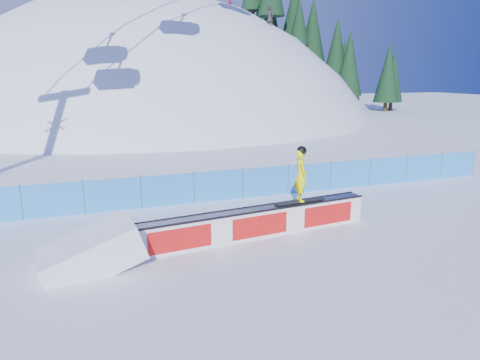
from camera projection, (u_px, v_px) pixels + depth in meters
name	position (u px, v px, depth m)	size (l,w,h in m)	color
ground	(321.00, 233.00, 13.44)	(160.00, 160.00, 0.00)	white
snow_hill	(154.00, 252.00, 56.28)	(64.00, 64.00, 64.00)	white
treeline	(326.00, 36.00, 54.80)	(23.98, 9.93, 21.78)	#342315
safety_fence	(266.00, 182.00, 17.41)	(22.05, 0.05, 1.30)	#2882DD
rail_box	(256.00, 223.00, 13.06)	(7.72, 1.36, 0.92)	white
snow_ramp	(93.00, 266.00, 11.17)	(2.47, 1.65, 0.93)	white
snowboarder	(301.00, 175.00, 13.38)	(1.74, 0.64, 1.80)	black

